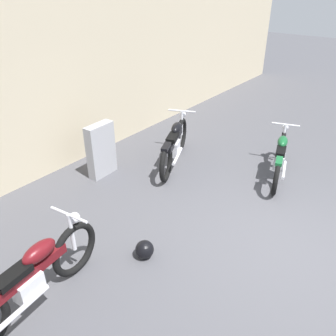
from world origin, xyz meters
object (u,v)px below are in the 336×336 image
motorcycle_maroon (32,279)px  helmet (145,250)px  motorcycle_black (175,144)px  stone_marker (101,150)px  motorcycle_green (280,157)px

motorcycle_maroon → helmet: bearing=-25.5°
motorcycle_black → stone_marker: bearing=121.8°
motorcycle_green → stone_marker: bearing=109.0°
stone_marker → motorcycle_maroon: (-2.59, -1.70, -0.07)m
motorcycle_green → motorcycle_black: bearing=95.6°
motorcycle_black → motorcycle_green: bearing=-90.4°
helmet → motorcycle_black: (2.43, 1.31, 0.32)m
helmet → motorcycle_maroon: 1.49m
motorcycle_maroon → motorcycle_green: bearing=-20.0°
stone_marker → motorcycle_black: stone_marker is taller
motorcycle_green → motorcycle_maroon: bearing=149.7°
stone_marker → helmet: bearing=-119.4°
motorcycle_black → motorcycle_maroon: bearing=169.1°
helmet → motorcycle_green: 3.30m
stone_marker → motorcycle_green: (2.03, -2.73, -0.11)m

